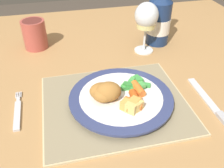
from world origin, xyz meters
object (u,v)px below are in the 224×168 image
fork (18,112)px  bottle (159,18)px  wine_glass (146,18)px  dining_table (112,88)px  drinking_cup (35,34)px  dinner_plate (121,99)px  table_knife (215,108)px

fork → bottle: (0.45, 0.27, 0.09)m
fork → wine_glass: wine_glass is taller
dining_table → drinking_cup: (-0.22, 0.17, 0.14)m
dining_table → drinking_cup: drinking_cup is taller
dining_table → dinner_plate: dinner_plate is taller
dining_table → fork: bearing=-149.3°
fork → drinking_cup: (0.04, 0.33, 0.05)m
fork → table_knife: 0.46m
bottle → drinking_cup: bottle is taller
drinking_cup → wine_glass: bearing=-17.1°
bottle → drinking_cup: (-0.41, 0.06, -0.04)m
wine_glass → drinking_cup: bearing=162.9°
bottle → wine_glass: bearing=-143.6°
fork → dining_table: bearing=30.7°
dinner_plate → fork: size_ratio=1.80×
wine_glass → bottle: bottle is taller
wine_glass → bottle: (0.06, 0.05, -0.02)m
bottle → dining_table: bearing=-149.0°
dinner_plate → drinking_cup: 0.40m
dining_table → fork: 0.31m
table_knife → wine_glass: size_ratio=1.32×
dining_table → fork: size_ratio=9.13×
dinner_plate → drinking_cup: drinking_cup is taller
dining_table → fork: fork is taller
table_knife → wine_glass: bearing=102.7°
fork → drinking_cup: drinking_cup is taller
dinner_plate → drinking_cup: size_ratio=2.63×
fork → bottle: bearing=30.8°
fork → wine_glass: (0.38, 0.22, 0.11)m
table_knife → bottle: bottle is taller
fork → table_knife: size_ratio=0.65×
dining_table → wine_glass: 0.24m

